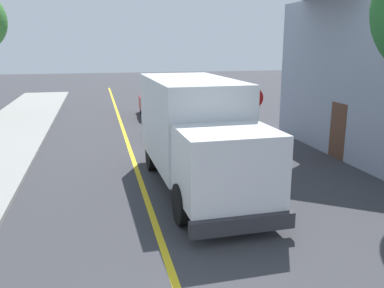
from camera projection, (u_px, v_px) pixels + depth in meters
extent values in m
cube|color=gold|center=(137.00, 171.00, 13.94)|extent=(0.16, 56.00, 0.01)
cube|color=silver|center=(190.00, 120.00, 12.81)|extent=(2.53, 5.06, 2.60)
cube|color=silver|center=(227.00, 165.00, 9.62)|extent=(2.33, 2.06, 1.70)
cube|color=#1E2D3D|center=(242.00, 160.00, 8.69)|extent=(2.04, 0.13, 0.75)
cube|color=#2D2D33|center=(243.00, 225.00, 8.85)|extent=(2.40, 0.26, 0.36)
cylinder|color=black|center=(263.00, 196.00, 10.29)|extent=(0.33, 1.01, 1.00)
cylinder|color=black|center=(182.00, 204.00, 9.78)|extent=(0.33, 1.01, 1.00)
cylinder|color=black|center=(210.00, 151.00, 14.57)|extent=(0.33, 1.01, 1.00)
cylinder|color=black|center=(152.00, 155.00, 14.06)|extent=(0.33, 1.01, 1.00)
cube|color=#4C564C|center=(183.00, 126.00, 18.24)|extent=(1.96, 4.46, 0.76)
cube|color=#1E2D3D|center=(183.00, 110.00, 18.22)|extent=(1.65, 1.86, 0.64)
cylinder|color=black|center=(210.00, 139.00, 17.20)|extent=(0.24, 0.65, 0.64)
cylinder|color=black|center=(173.00, 142.00, 16.80)|extent=(0.24, 0.65, 0.64)
cylinder|color=black|center=(192.00, 127.00, 19.84)|extent=(0.24, 0.65, 0.64)
cylinder|color=black|center=(160.00, 128.00, 19.44)|extent=(0.24, 0.65, 0.64)
cube|color=maroon|center=(158.00, 106.00, 24.16)|extent=(1.83, 4.41, 0.76)
cube|color=#1E2D3D|center=(157.00, 94.00, 24.14)|extent=(1.60, 1.81, 0.64)
cylinder|color=black|center=(175.00, 115.00, 23.07)|extent=(0.22, 0.64, 0.64)
cylinder|color=black|center=(147.00, 116.00, 22.74)|extent=(0.22, 0.64, 0.64)
cylinder|color=black|center=(167.00, 108.00, 25.74)|extent=(0.22, 0.64, 0.64)
cylinder|color=black|center=(142.00, 109.00, 25.41)|extent=(0.22, 0.64, 0.64)
cylinder|color=gray|center=(253.00, 128.00, 15.54)|extent=(0.08, 0.08, 2.20)
cylinder|color=red|center=(254.00, 98.00, 15.30)|extent=(0.76, 0.03, 0.76)
cylinder|color=white|center=(253.00, 98.00, 15.32)|extent=(0.80, 0.02, 0.80)
cube|color=brown|center=(339.00, 131.00, 15.36)|extent=(0.10, 1.00, 2.10)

